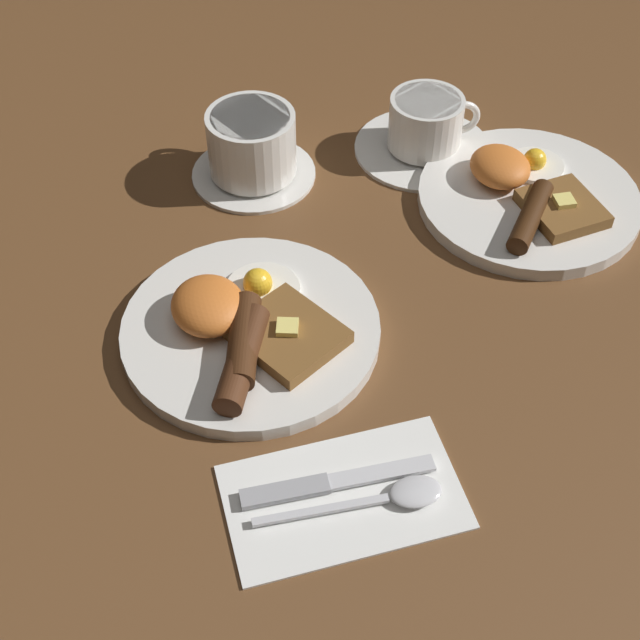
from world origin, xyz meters
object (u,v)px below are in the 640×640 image
at_px(teacup_far, 426,130).
at_px(breakfast_plate_far, 528,195).
at_px(spoon, 395,496).
at_px(teacup_near, 252,148).
at_px(knife, 327,483).
at_px(breakfast_plate_near, 248,328).

bearing_deg(teacup_far, breakfast_plate_far, 28.16).
relative_size(breakfast_plate_far, spoon, 1.55).
distance_m(breakfast_plate_far, teacup_near, 0.31).
height_order(knife, spoon, spoon).
bearing_deg(breakfast_plate_near, spoon, 16.95).
relative_size(breakfast_plate_far, teacup_near, 1.72).
bearing_deg(spoon, breakfast_plate_far, 54.34).
distance_m(breakfast_plate_near, teacup_far, 0.35).
bearing_deg(teacup_far, knife, -33.02).
relative_size(breakfast_plate_near, teacup_near, 1.75).
height_order(breakfast_plate_far, teacup_far, teacup_far).
bearing_deg(knife, teacup_near, 88.34).
relative_size(breakfast_plate_far, teacup_far, 1.50).
relative_size(breakfast_plate_near, knife, 1.49).
distance_m(teacup_far, knife, 0.48).
bearing_deg(breakfast_plate_near, knife, 5.21).
bearing_deg(teacup_far, teacup_near, -95.70).
distance_m(breakfast_plate_near, breakfast_plate_far, 0.36).
relative_size(teacup_near, teacup_far, 0.87).
relative_size(breakfast_plate_far, knife, 1.47).
relative_size(breakfast_plate_near, breakfast_plate_far, 1.02).
bearing_deg(breakfast_plate_far, teacup_far, -151.84).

